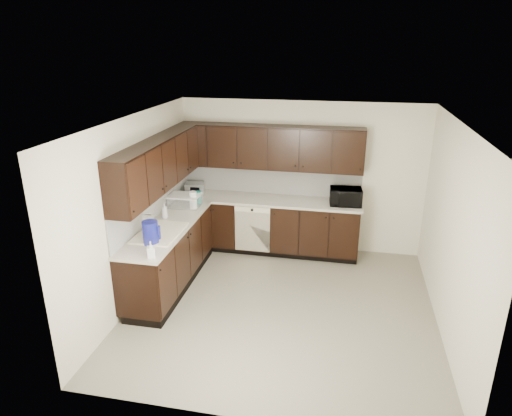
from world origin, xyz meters
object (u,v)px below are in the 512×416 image
(storage_bin, at_px, (185,201))
(blue_pitcher, at_px, (150,233))
(microwave, at_px, (346,197))
(toaster_oven, at_px, (195,189))
(sink, at_px, (160,238))

(storage_bin, bearing_deg, blue_pitcher, -87.98)
(blue_pitcher, bearing_deg, microwave, 51.06)
(microwave, xyz_separation_m, toaster_oven, (-2.50, 0.03, -0.04))
(sink, distance_m, blue_pitcher, 0.38)
(microwave, bearing_deg, blue_pitcher, -145.97)
(sink, relative_size, toaster_oven, 2.65)
(microwave, height_order, storage_bin, microwave)
(microwave, xyz_separation_m, blue_pitcher, (-2.41, -1.98, 0.02))
(toaster_oven, bearing_deg, storage_bin, -99.28)
(toaster_oven, relative_size, blue_pitcher, 1.02)
(microwave, relative_size, blue_pitcher, 1.62)
(sink, xyz_separation_m, toaster_oven, (-0.07, 1.70, 0.16))
(toaster_oven, height_order, storage_bin, toaster_oven)
(storage_bin, relative_size, blue_pitcher, 1.53)
(storage_bin, distance_m, blue_pitcher, 1.41)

